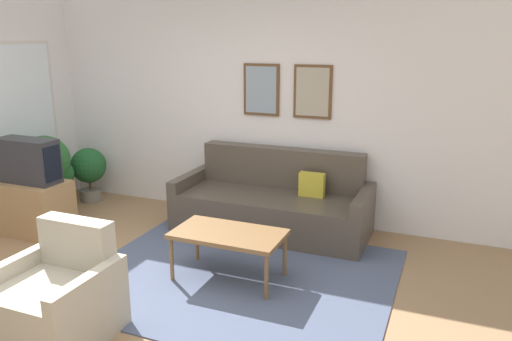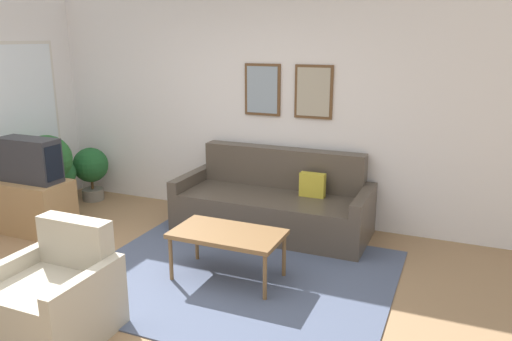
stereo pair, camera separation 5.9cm
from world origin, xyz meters
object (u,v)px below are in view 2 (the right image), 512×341
at_px(couch, 274,205).
at_px(tv, 30,160).
at_px(potted_plant_tall, 47,162).
at_px(coffee_table, 228,236).
at_px(armchair, 54,300).

distance_m(couch, tv, 2.75).
height_order(couch, potted_plant_tall, potted_plant_tall).
relative_size(coffee_table, tv, 1.40).
bearing_deg(coffee_table, potted_plant_tall, 164.99).
bearing_deg(tv, armchair, -40.69).
distance_m(coffee_table, potted_plant_tall, 2.96).
xyz_separation_m(couch, coffee_table, (0.04, -1.28, 0.11)).
xyz_separation_m(coffee_table, potted_plant_tall, (-2.85, 0.76, 0.23)).
bearing_deg(potted_plant_tall, armchair, -44.84).
height_order(coffee_table, tv, tv).
height_order(coffee_table, armchair, armchair).
distance_m(armchair, potted_plant_tall, 2.94).
bearing_deg(couch, potted_plant_tall, -169.57).
distance_m(coffee_table, tv, 2.55).
height_order(couch, coffee_table, couch).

